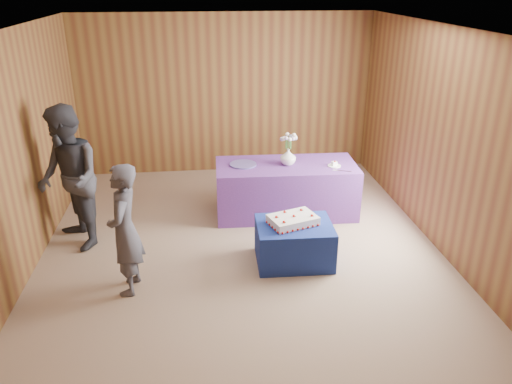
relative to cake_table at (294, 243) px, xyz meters
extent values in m
plane|color=#856D5B|center=(-0.61, 0.29, -0.25)|extent=(6.00, 6.00, 0.00)
cube|color=brown|center=(-0.61, 3.29, 1.10)|extent=(5.00, 0.04, 2.70)
cube|color=brown|center=(-0.61, -2.71, 1.10)|extent=(5.00, 0.04, 2.70)
cube|color=brown|center=(-3.11, 0.29, 1.10)|extent=(0.04, 6.00, 2.70)
cube|color=brown|center=(1.89, 0.29, 1.10)|extent=(0.04, 6.00, 2.70)
cube|color=white|center=(-0.61, 0.29, 2.45)|extent=(5.00, 6.00, 0.04)
cube|color=navy|center=(0.00, 0.00, 0.00)|extent=(0.92, 0.72, 0.50)
cube|color=#663188|center=(0.13, 1.38, 0.12)|extent=(2.03, 0.97, 0.75)
cube|color=white|center=(-0.02, 0.03, 0.30)|extent=(0.63, 0.52, 0.10)
sphere|color=#B1120D|center=(-0.22, -0.23, 0.26)|extent=(0.03, 0.03, 0.03)
sphere|color=#B1120D|center=(0.30, -0.06, 0.26)|extent=(0.03, 0.03, 0.03)
sphere|color=#B1120D|center=(-0.33, 0.11, 0.26)|extent=(0.03, 0.03, 0.03)
sphere|color=#B1120D|center=(0.18, 0.29, 0.26)|extent=(0.03, 0.03, 0.03)
sphere|color=#B1120D|center=(-0.14, -0.11, 0.37)|extent=(0.03, 0.03, 0.03)
cone|color=#166016|center=(-0.12, -0.11, 0.36)|extent=(0.02, 0.02, 0.02)
sphere|color=#B1120D|center=(0.09, 0.15, 0.37)|extent=(0.03, 0.03, 0.03)
cone|color=#166016|center=(0.12, 0.15, 0.36)|extent=(0.02, 0.02, 0.02)
sphere|color=#B1120D|center=(-0.02, 0.03, 0.37)|extent=(0.03, 0.03, 0.03)
cone|color=#166016|center=(0.00, 0.03, 0.36)|extent=(0.02, 0.02, 0.02)
imported|color=silver|center=(0.15, 1.38, 0.62)|extent=(0.26, 0.26, 0.23)
cylinder|color=#306428|center=(0.19, 1.38, 0.81)|extent=(0.01, 0.01, 0.16)
sphere|color=#AD9AC8|center=(0.25, 1.38, 0.89)|extent=(0.05, 0.05, 0.05)
cylinder|color=#306428|center=(0.19, 1.40, 0.81)|extent=(0.01, 0.01, 0.16)
sphere|color=white|center=(0.24, 1.43, 0.89)|extent=(0.05, 0.05, 0.05)
cylinder|color=#306428|center=(0.17, 1.42, 0.81)|extent=(0.01, 0.01, 0.16)
sphere|color=#AD9AC8|center=(0.20, 1.47, 0.89)|extent=(0.05, 0.05, 0.05)
cylinder|color=#306428|center=(0.15, 1.42, 0.81)|extent=(0.01, 0.01, 0.16)
sphere|color=white|center=(0.15, 1.48, 0.89)|extent=(0.05, 0.05, 0.05)
cylinder|color=#306428|center=(0.14, 1.42, 0.81)|extent=(0.01, 0.01, 0.16)
sphere|color=#AD9AC8|center=(0.11, 1.47, 0.89)|extent=(0.05, 0.05, 0.05)
cylinder|color=#306428|center=(0.12, 1.40, 0.81)|extent=(0.01, 0.01, 0.16)
sphere|color=white|center=(0.07, 1.43, 0.89)|extent=(0.05, 0.05, 0.05)
cylinder|color=#306428|center=(0.12, 1.38, 0.81)|extent=(0.01, 0.01, 0.16)
sphere|color=#AD9AC8|center=(0.06, 1.38, 0.89)|extent=(0.05, 0.05, 0.05)
cylinder|color=#306428|center=(0.12, 1.36, 0.81)|extent=(0.01, 0.01, 0.16)
sphere|color=white|center=(0.07, 1.33, 0.89)|extent=(0.05, 0.05, 0.05)
cylinder|color=#306428|center=(0.14, 1.35, 0.81)|extent=(0.01, 0.01, 0.16)
sphere|color=#AD9AC8|center=(0.11, 1.30, 0.89)|extent=(0.05, 0.05, 0.05)
cylinder|color=#306428|center=(0.15, 1.34, 0.81)|extent=(0.01, 0.01, 0.16)
sphere|color=white|center=(0.15, 1.29, 0.89)|extent=(0.05, 0.05, 0.05)
cylinder|color=#306428|center=(0.17, 1.35, 0.81)|extent=(0.01, 0.01, 0.16)
sphere|color=#AD9AC8|center=(0.20, 1.30, 0.89)|extent=(0.05, 0.05, 0.05)
cylinder|color=#306428|center=(0.19, 1.36, 0.81)|extent=(0.01, 0.01, 0.16)
sphere|color=white|center=(0.24, 1.33, 0.89)|extent=(0.05, 0.05, 0.05)
cylinder|color=#52468D|center=(-0.48, 1.43, 0.51)|extent=(0.39, 0.39, 0.02)
cylinder|color=white|center=(0.79, 1.24, 0.51)|extent=(0.20, 0.20, 0.01)
cube|color=white|center=(0.79, 1.24, 0.54)|extent=(0.08, 0.07, 0.06)
sphere|color=#B1120D|center=(0.79, 1.22, 0.58)|extent=(0.02, 0.02, 0.02)
cube|color=silver|center=(0.85, 1.04, 0.50)|extent=(0.25, 0.11, 0.00)
imported|color=#3C3C47|center=(-1.91, -0.38, 0.49)|extent=(0.40, 0.57, 1.48)
imported|color=#2F3039|center=(-2.70, 0.73, 0.67)|extent=(1.04, 1.12, 1.84)
camera|label=1|loc=(-1.07, -5.20, 2.95)|focal=35.00mm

